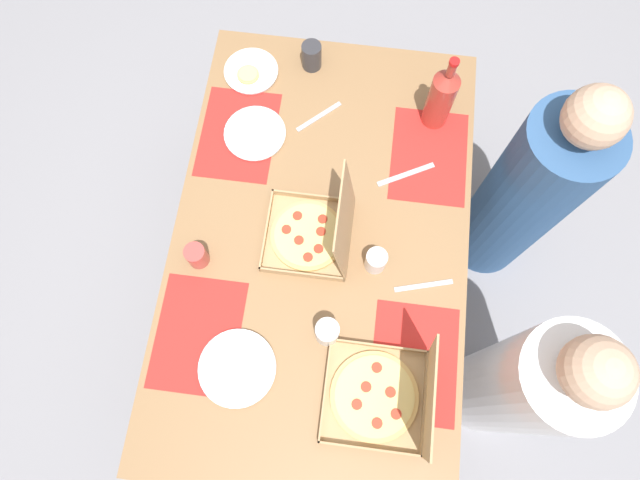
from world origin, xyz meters
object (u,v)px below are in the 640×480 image
at_px(cup_clear_left, 312,56).
at_px(cup_red, 327,332).
at_px(plate_middle, 251,72).
at_px(cup_clear_right, 197,256).
at_px(pizza_box_center, 315,233).
at_px(pizza_box_edge_far, 386,397).
at_px(soda_bottle, 441,97).
at_px(plate_far_left, 255,134).
at_px(plate_near_right, 237,368).
at_px(diner_right_seat, 520,385).
at_px(cup_dark, 376,261).
at_px(diner_left_seat, 524,196).

relative_size(cup_clear_left, cup_red, 1.05).
xyz_separation_m(plate_middle, cup_clear_right, (0.73, -0.05, 0.03)).
xyz_separation_m(pizza_box_center, cup_clear_right, (0.12, -0.36, -0.00)).
relative_size(cup_clear_right, cup_red, 0.88).
distance_m(pizza_box_edge_far, cup_red, 0.25).
bearing_deg(soda_bottle, plate_middle, -98.75).
relative_size(soda_bottle, cup_clear_left, 3.12).
relative_size(plate_far_left, cup_red, 2.19).
height_order(pizza_box_edge_far, plate_near_right, pizza_box_edge_far).
relative_size(plate_near_right, diner_right_seat, 0.20).
bearing_deg(plate_middle, diner_right_seat, 48.27).
bearing_deg(cup_clear_right, cup_dark, 95.65).
height_order(cup_dark, cup_red, cup_red).
relative_size(cup_clear_right, cup_clear_left, 0.84).
xyz_separation_m(pizza_box_center, plate_middle, (-0.60, -0.32, -0.04)).
bearing_deg(soda_bottle, pizza_box_edge_far, -5.23).
relative_size(pizza_box_center, cup_red, 3.13).
bearing_deg(plate_near_right, cup_clear_left, 175.95).
distance_m(plate_near_right, cup_dark, 0.54).
xyz_separation_m(pizza_box_edge_far, soda_bottle, (-0.97, 0.09, 0.08)).
bearing_deg(cup_red, cup_clear_right, -113.13).
bearing_deg(plate_near_right, diner_left_seat, 130.16).
distance_m(plate_far_left, cup_red, 0.74).
xyz_separation_m(cup_clear_left, diner_right_seat, (1.03, 0.86, -0.31)).
height_order(pizza_box_center, diner_left_seat, diner_left_seat).
bearing_deg(plate_near_right, cup_clear_right, -150.50).
xyz_separation_m(pizza_box_edge_far, cup_red, (-0.16, -0.19, -0.00)).
bearing_deg(diner_right_seat, cup_red, -94.17).
xyz_separation_m(soda_bottle, diner_right_seat, (0.86, 0.40, -0.39)).
relative_size(plate_middle, cup_clear_right, 2.29).
bearing_deg(plate_far_left, cup_clear_left, 153.28).
bearing_deg(cup_red, plate_near_right, -62.00).
bearing_deg(diner_left_seat, soda_bottle, -110.42).
relative_size(diner_left_seat, diner_right_seat, 1.04).
relative_size(pizza_box_center, plate_far_left, 1.43).
bearing_deg(plate_middle, cup_red, 23.35).
bearing_deg(cup_clear_right, diner_left_seat, 112.68).
bearing_deg(diner_right_seat, soda_bottle, -154.80).
bearing_deg(cup_red, diner_right_seat, 85.83).
relative_size(soda_bottle, diner_left_seat, 0.27).
relative_size(plate_far_left, diner_right_seat, 0.19).
bearing_deg(pizza_box_edge_far, cup_clear_left, -162.07).
bearing_deg(cup_dark, soda_bottle, 164.55).
distance_m(plate_far_left, cup_dark, 0.62).
height_order(plate_middle, cup_clear_right, cup_clear_right).
relative_size(plate_middle, soda_bottle, 0.61).
distance_m(pizza_box_edge_far, diner_right_seat, 0.59).
height_order(pizza_box_edge_far, cup_red, pizza_box_edge_far).
bearing_deg(diner_right_seat, plate_middle, -131.73).
relative_size(plate_middle, diner_right_seat, 0.17).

